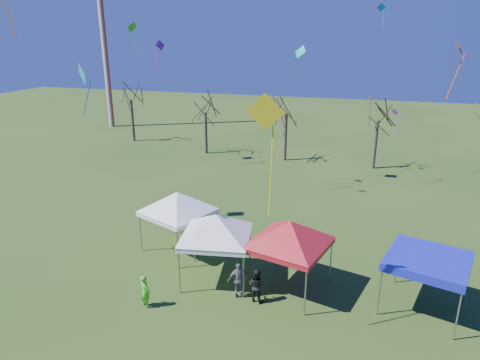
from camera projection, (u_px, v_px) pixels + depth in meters
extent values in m
plane|color=#284516|center=(234.00, 305.00, 19.62)|extent=(140.00, 140.00, 0.00)
cylinder|color=silver|center=(103.00, 29.00, 54.02)|extent=(0.70, 0.70, 25.00)
cylinder|color=#3D2D21|center=(133.00, 121.00, 49.34)|extent=(0.32, 0.32, 4.78)
cylinder|color=#3D2D21|center=(206.00, 133.00, 44.21)|extent=(0.32, 0.32, 4.28)
cylinder|color=#3D2D21|center=(285.00, 137.00, 41.63)|extent=(0.32, 0.32, 4.64)
cylinder|color=#3D2D21|center=(375.00, 145.00, 39.08)|extent=(0.32, 0.32, 4.49)
cylinder|color=gray|center=(141.00, 234.00, 24.20)|extent=(0.07, 0.07, 2.17)
cylinder|color=gray|center=(180.00, 217.00, 26.44)|extent=(0.07, 0.07, 2.17)
cylinder|color=gray|center=(178.00, 250.00, 22.39)|extent=(0.07, 0.07, 2.17)
cylinder|color=gray|center=(217.00, 230.00, 24.62)|extent=(0.07, 0.07, 2.17)
cube|color=white|center=(178.00, 212.00, 24.02)|extent=(4.26, 4.26, 0.26)
pyramid|color=white|center=(177.00, 192.00, 23.63)|extent=(4.26, 4.26, 1.09)
cylinder|color=gray|center=(179.00, 273.00, 20.20)|extent=(0.07, 0.07, 2.17)
cylinder|color=gray|center=(194.00, 243.00, 23.06)|extent=(0.07, 0.07, 2.17)
cylinder|color=gray|center=(243.00, 277.00, 19.84)|extent=(0.07, 0.07, 2.17)
cylinder|color=gray|center=(250.00, 247.00, 22.70)|extent=(0.07, 0.07, 2.17)
cube|color=white|center=(216.00, 237.00, 21.06)|extent=(3.75, 3.75, 0.26)
pyramid|color=white|center=(216.00, 215.00, 20.67)|extent=(4.55, 4.55, 1.09)
cylinder|color=gray|center=(244.00, 274.00, 20.09)|extent=(0.07, 0.07, 2.22)
cylinder|color=gray|center=(274.00, 247.00, 22.60)|extent=(0.07, 0.07, 2.22)
cylinder|color=gray|center=(305.00, 294.00, 18.55)|extent=(0.07, 0.07, 2.22)
cylinder|color=gray|center=(331.00, 263.00, 21.06)|extent=(0.07, 0.07, 2.22)
cube|color=#A51016|center=(289.00, 245.00, 20.18)|extent=(4.08, 4.08, 0.27)
pyramid|color=#A51016|center=(290.00, 221.00, 19.77)|extent=(4.55, 4.55, 1.11)
cylinder|color=gray|center=(379.00, 293.00, 18.61)|extent=(0.07, 0.07, 2.21)
cylinder|color=gray|center=(397.00, 263.00, 21.07)|extent=(0.07, 0.07, 2.21)
cylinder|color=gray|center=(457.00, 317.00, 17.03)|extent=(0.07, 0.07, 2.21)
cylinder|color=gray|center=(466.00, 281.00, 19.49)|extent=(0.07, 0.07, 2.21)
cube|color=#1116AF|center=(428.00, 263.00, 18.65)|extent=(4.09, 4.09, 0.26)
cube|color=#1116AF|center=(429.00, 258.00, 18.59)|extent=(4.09, 4.09, 0.13)
imported|color=#51D221|center=(145.00, 291.00, 19.29)|extent=(0.68, 0.59, 1.58)
imported|color=slate|center=(239.00, 280.00, 19.98)|extent=(1.15, 0.89, 1.82)
imported|color=black|center=(256.00, 285.00, 19.69)|extent=(0.92, 0.79, 1.62)
cone|color=blue|center=(381.00, 7.00, 32.68)|extent=(0.72, 0.37, 0.67)
cube|color=blue|center=(383.00, 19.00, 32.93)|extent=(0.13, 0.49, 1.36)
cone|color=green|center=(132.00, 27.00, 37.27)|extent=(0.86, 1.26, 1.05)
cube|color=green|center=(135.00, 43.00, 37.94)|extent=(0.63, 0.15, 2.06)
cone|color=purple|center=(395.00, 112.00, 33.79)|extent=(0.72, 0.70, 0.60)
cube|color=purple|center=(397.00, 126.00, 33.86)|extent=(0.51, 0.57, 1.83)
cube|color=#FF650D|center=(7.00, 9.00, 23.33)|extent=(0.12, 0.58, 2.87)
cone|color=#0CB4B8|center=(83.00, 74.00, 18.01)|extent=(0.91, 0.84, 0.97)
cube|color=#0CB4B8|center=(87.00, 98.00, 18.14)|extent=(0.36, 0.41, 1.52)
cone|color=#0BB194|center=(300.00, 51.00, 32.59)|extent=(1.32, 1.23, 1.01)
cube|color=#0BB194|center=(297.00, 66.00, 33.20)|extent=(0.45, 0.57, 1.70)
cone|color=purple|center=(160.00, 45.00, 36.53)|extent=(0.71, 1.01, 0.96)
cube|color=purple|center=(158.00, 59.00, 36.66)|extent=(0.66, 0.35, 1.79)
cone|color=#FF5A0D|center=(460.00, 48.00, 18.70)|extent=(0.70, 0.95, 0.76)
cube|color=#FF5A0D|center=(455.00, 77.00, 18.90)|extent=(0.51, 0.15, 2.02)
cone|color=yellow|center=(265.00, 111.00, 14.79)|extent=(1.39, 0.38, 1.37)
cube|color=yellow|center=(271.00, 169.00, 15.41)|extent=(0.07, 0.53, 3.49)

